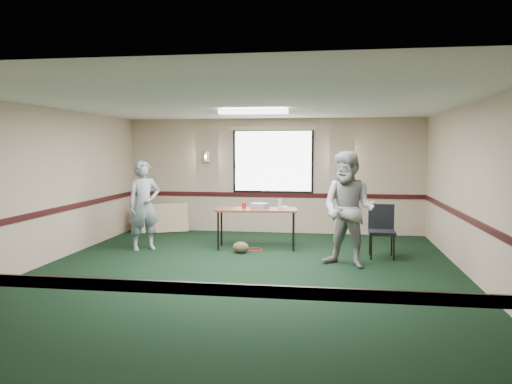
# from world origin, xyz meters

# --- Properties ---
(ground) EXTENTS (8.00, 8.00, 0.00)m
(ground) POSITION_xyz_m (0.00, 0.00, 0.00)
(ground) COLOR black
(ground) RESTS_ON ground
(room_shell) EXTENTS (8.00, 8.02, 8.00)m
(room_shell) POSITION_xyz_m (0.00, 2.12, 1.58)
(room_shell) COLOR tan
(room_shell) RESTS_ON ground
(folding_table) EXTENTS (1.65, 0.79, 0.80)m
(folding_table) POSITION_xyz_m (-0.10, 2.04, 0.74)
(folding_table) COLOR #4F2716
(folding_table) RESTS_ON ground
(projector) EXTENTS (0.37, 0.34, 0.10)m
(projector) POSITION_xyz_m (-0.05, 2.11, 0.85)
(projector) COLOR gray
(projector) RESTS_ON folding_table
(game_console) EXTENTS (0.22, 0.20, 0.04)m
(game_console) POSITION_xyz_m (0.41, 2.16, 0.82)
(game_console) COLOR silver
(game_console) RESTS_ON folding_table
(red_cup) EXTENTS (0.08, 0.08, 0.12)m
(red_cup) POSITION_xyz_m (-0.35, 2.04, 0.86)
(red_cup) COLOR #AF0B0E
(red_cup) RESTS_ON folding_table
(water_bottle) EXTENTS (0.06, 0.06, 0.19)m
(water_bottle) POSITION_xyz_m (0.37, 2.06, 0.90)
(water_bottle) COLOR #8BB8E4
(water_bottle) RESTS_ON folding_table
(duffel_bag) EXTENTS (0.37, 0.32, 0.22)m
(duffel_bag) POSITION_xyz_m (-0.33, 1.55, 0.11)
(duffel_bag) COLOR #4D482C
(duffel_bag) RESTS_ON ground
(cable_coil) EXTENTS (0.34, 0.34, 0.02)m
(cable_coil) POSITION_xyz_m (-0.12, 1.90, 0.01)
(cable_coil) COLOR red
(cable_coil) RESTS_ON ground
(folded_table) EXTENTS (1.29, 0.74, 0.68)m
(folded_table) POSITION_xyz_m (-2.66, 3.60, 0.34)
(folded_table) COLOR tan
(folded_table) RESTS_ON ground
(conference_chair) EXTENTS (0.48, 0.50, 0.97)m
(conference_chair) POSITION_xyz_m (2.29, 1.63, 0.56)
(conference_chair) COLOR black
(conference_chair) RESTS_ON ground
(person_left) EXTENTS (0.76, 0.72, 1.76)m
(person_left) POSITION_xyz_m (-2.28, 1.60, 0.88)
(person_left) COLOR #426491
(person_left) RESTS_ON ground
(person_right) EXTENTS (1.17, 1.07, 1.95)m
(person_right) POSITION_xyz_m (1.66, 0.75, 0.98)
(person_right) COLOR #7A95BE
(person_right) RESTS_ON ground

